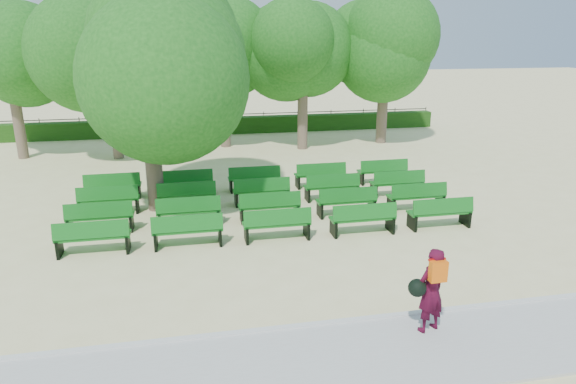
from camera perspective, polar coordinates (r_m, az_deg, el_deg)
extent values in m
plane|color=beige|center=(15.68, -5.46, -3.06)|extent=(120.00, 120.00, 0.00)
cube|color=#BBBAB6|center=(9.14, -0.17, -18.94)|extent=(30.00, 2.20, 0.06)
cube|color=silver|center=(10.07, -1.49, -15.04)|extent=(30.00, 0.12, 0.10)
cube|color=#1E4A13|center=(29.10, -8.48, 7.27)|extent=(26.00, 0.70, 0.90)
cube|color=#126A1B|center=(16.18, -2.63, -0.62)|extent=(1.87, 0.63, 0.06)
cube|color=#126A1B|center=(15.90, -2.52, 0.03)|extent=(1.84, 0.25, 0.43)
cylinder|color=brown|center=(16.59, -14.75, 3.51)|extent=(0.52, 0.52, 3.28)
ellipsoid|color=#22681C|center=(16.17, -15.56, 13.63)|extent=(4.69, 4.69, 4.22)
imported|color=#3F091E|center=(9.98, 15.61, -10.47)|extent=(0.70, 0.58, 1.66)
cube|color=#FA620D|center=(9.63, 16.34, -8.45)|extent=(0.31, 0.15, 0.39)
sphere|color=black|center=(9.76, 14.16, -10.29)|extent=(0.33, 0.33, 0.33)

